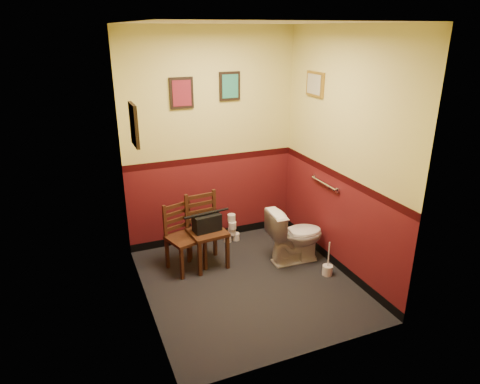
% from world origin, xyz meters
% --- Properties ---
extents(floor, '(2.20, 2.40, 0.00)m').
position_xyz_m(floor, '(0.00, 0.00, 0.00)').
color(floor, black).
rests_on(floor, ground).
extents(ceiling, '(2.20, 2.40, 0.00)m').
position_xyz_m(ceiling, '(0.00, 0.00, 2.70)').
color(ceiling, silver).
rests_on(ceiling, ground).
extents(wall_back, '(2.20, 0.00, 2.70)m').
position_xyz_m(wall_back, '(0.00, 1.20, 1.35)').
color(wall_back, '#5B1417').
rests_on(wall_back, ground).
extents(wall_front, '(2.20, 0.00, 2.70)m').
position_xyz_m(wall_front, '(0.00, -1.20, 1.35)').
color(wall_front, '#5B1417').
rests_on(wall_front, ground).
extents(wall_left, '(0.00, 2.40, 2.70)m').
position_xyz_m(wall_left, '(-1.10, 0.00, 1.35)').
color(wall_left, '#5B1417').
rests_on(wall_left, ground).
extents(wall_right, '(0.00, 2.40, 2.70)m').
position_xyz_m(wall_right, '(1.10, 0.00, 1.35)').
color(wall_right, '#5B1417').
rests_on(wall_right, ground).
extents(grab_bar, '(0.05, 0.56, 0.06)m').
position_xyz_m(grab_bar, '(1.07, 0.25, 0.95)').
color(grab_bar, silver).
rests_on(grab_bar, wall_right).
extents(framed_print_back_a, '(0.28, 0.04, 0.36)m').
position_xyz_m(framed_print_back_a, '(-0.35, 1.18, 1.95)').
color(framed_print_back_a, black).
rests_on(framed_print_back_a, wall_back).
extents(framed_print_back_b, '(0.26, 0.04, 0.34)m').
position_xyz_m(framed_print_back_b, '(0.25, 1.18, 2.00)').
color(framed_print_back_b, black).
rests_on(framed_print_back_b, wall_back).
extents(framed_print_left, '(0.04, 0.30, 0.38)m').
position_xyz_m(framed_print_left, '(-1.08, 0.10, 1.85)').
color(framed_print_left, black).
rests_on(framed_print_left, wall_left).
extents(framed_print_right, '(0.04, 0.34, 0.28)m').
position_xyz_m(framed_print_right, '(1.08, 0.60, 2.05)').
color(framed_print_right, olive).
rests_on(framed_print_right, wall_right).
extents(toilet, '(0.70, 0.42, 0.67)m').
position_xyz_m(toilet, '(0.72, 0.26, 0.33)').
color(toilet, white).
rests_on(toilet, floor).
extents(toilet_brush, '(0.12, 0.12, 0.42)m').
position_xyz_m(toilet_brush, '(0.91, -0.18, 0.07)').
color(toilet_brush, silver).
rests_on(toilet_brush, floor).
extents(chair_left, '(0.46, 0.46, 0.80)m').
position_xyz_m(chair_left, '(-0.56, 0.60, 0.40)').
color(chair_left, '#412213').
rests_on(chair_left, floor).
extents(chair_right, '(0.44, 0.44, 0.87)m').
position_xyz_m(chair_right, '(-0.29, 0.59, 0.44)').
color(chair_right, '#412213').
rests_on(chair_right, floor).
extents(handbag, '(0.33, 0.20, 0.23)m').
position_xyz_m(handbag, '(-0.29, 0.55, 0.56)').
color(handbag, black).
rests_on(handbag, chair_right).
extents(tp_stack, '(0.22, 0.13, 0.38)m').
position_xyz_m(tp_stack, '(0.20, 1.02, 0.16)').
color(tp_stack, silver).
rests_on(tp_stack, floor).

